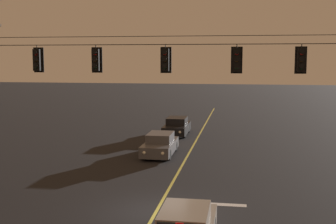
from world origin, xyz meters
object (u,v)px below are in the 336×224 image
Objects in this scene: car_oncoming_trailing at (177,127)px; traffic_light_centre at (165,60)px; traffic_light_right_inner at (237,60)px; car_oncoming_lead at (160,145)px; traffic_light_leftmost at (37,60)px; traffic_light_rightmost at (301,60)px; traffic_light_left_inner at (96,60)px.

traffic_light_centre is at bearing -83.49° from car_oncoming_trailing.
traffic_light_centre and traffic_light_right_inner have the same top height.
car_oncoming_lead is 7.71m from car_oncoming_trailing.
traffic_light_leftmost is 5.84m from traffic_light_centre.
traffic_light_rightmost is at bearing -65.40° from car_oncoming_trailing.
traffic_light_left_inner is 1.00× the size of traffic_light_right_inner.
traffic_light_right_inner is at bearing 0.00° from traffic_light_left_inner.
traffic_light_leftmost is at bearing -114.89° from car_oncoming_lead.
traffic_light_right_inner and traffic_light_rightmost have the same top height.
traffic_light_right_inner is 0.28× the size of car_oncoming_trailing.
car_oncoming_lead is (-1.83, 8.65, -5.41)m from traffic_light_centre.
traffic_light_right_inner is 0.28× the size of car_oncoming_lead.
traffic_light_leftmost is at bearing 180.00° from traffic_light_centre.
traffic_light_leftmost is 8.86m from traffic_light_right_inner.
traffic_light_leftmost is 17.68m from car_oncoming_trailing.
traffic_light_centre is 1.00× the size of traffic_light_rightmost.
traffic_light_left_inner is at bearing -98.32° from car_oncoming_lead.
traffic_light_left_inner is 6.11m from traffic_light_right_inner.
traffic_light_rightmost is at bearing 0.00° from traffic_light_left_inner.
traffic_light_rightmost is (2.60, 0.00, 0.00)m from traffic_light_right_inner.
traffic_light_right_inner is at bearing 180.00° from traffic_light_rightmost.
traffic_light_right_inner is 1.00× the size of traffic_light_rightmost.
car_oncoming_lead is at bearing 130.77° from traffic_light_rightmost.
traffic_light_left_inner reaches higher than car_oncoming_trailing.
car_oncoming_trailing is (-1.87, 16.35, -5.41)m from traffic_light_centre.
traffic_light_leftmost reaches higher than car_oncoming_trailing.
traffic_light_right_inner reaches higher than car_oncoming_trailing.
traffic_light_right_inner reaches higher than car_oncoming_lead.
traffic_light_right_inner is (3.02, 0.00, 0.00)m from traffic_light_centre.
traffic_light_rightmost is at bearing 0.00° from traffic_light_leftmost.
car_oncoming_lead is at bearing 65.11° from traffic_light_leftmost.
traffic_light_rightmost is 12.63m from car_oncoming_lead.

